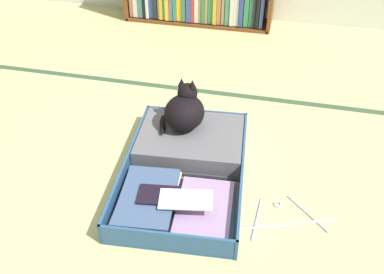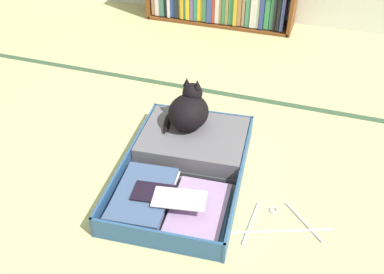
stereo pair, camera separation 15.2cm
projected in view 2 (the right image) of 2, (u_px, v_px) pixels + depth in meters
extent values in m
plane|color=tan|center=(169.00, 206.00, 1.98)|extent=(10.00, 10.00, 0.00)
cube|color=#324C33|center=(226.00, 94.00, 2.78)|extent=(4.80, 0.05, 0.00)
cube|color=brown|center=(219.00, 21.00, 3.75)|extent=(1.26, 0.30, 0.02)
cube|color=#347F64|center=(199.00, 0.00, 3.69)|extent=(0.03, 0.25, 0.28)
cube|color=yellow|center=(204.00, 0.00, 3.68)|extent=(0.04, 0.25, 0.29)
cube|color=#3D734C|center=(208.00, 0.00, 3.66)|extent=(0.03, 0.25, 0.31)
cube|color=#3A4D93|center=(213.00, 2.00, 3.66)|extent=(0.04, 0.25, 0.28)
cube|color=#BA392B|center=(217.00, 3.00, 3.66)|extent=(0.02, 0.25, 0.26)
cube|color=silver|center=(221.00, 1.00, 3.64)|extent=(0.04, 0.25, 0.31)
cube|color=#977D51|center=(224.00, 1.00, 3.63)|extent=(0.02, 0.25, 0.31)
cube|color=#397F4D|center=(227.00, 2.00, 3.62)|extent=(0.03, 0.25, 0.31)
cube|color=#91814D|center=(230.00, 5.00, 3.63)|extent=(0.03, 0.25, 0.27)
cube|color=#3D8957|center=(235.00, 3.00, 3.61)|extent=(0.04, 0.25, 0.31)
cube|color=gold|center=(239.00, 3.00, 3.59)|extent=(0.03, 0.25, 0.32)
cube|color=#A2734A|center=(243.00, 5.00, 3.60)|extent=(0.03, 0.25, 0.28)
cube|color=#A0805E|center=(247.00, 4.00, 3.59)|extent=(0.03, 0.25, 0.30)
cube|color=#468865|center=(251.00, 7.00, 3.59)|extent=(0.04, 0.25, 0.27)
cube|color=silver|center=(255.00, 5.00, 3.56)|extent=(0.03, 0.25, 0.31)
cube|color=silver|center=(260.00, 4.00, 3.55)|extent=(0.04, 0.25, 0.33)
cube|color=#314389|center=(264.00, 8.00, 3.55)|extent=(0.03, 0.25, 0.27)
cube|color=#35864D|center=(270.00, 6.00, 3.53)|extent=(0.04, 0.25, 0.32)
cube|color=#377A58|center=(274.00, 10.00, 3.54)|extent=(0.03, 0.25, 0.26)
cube|color=black|center=(277.00, 10.00, 3.53)|extent=(0.02, 0.25, 0.26)
cube|color=black|center=(281.00, 10.00, 3.51)|extent=(0.03, 0.25, 0.28)
cube|color=#3D4587|center=(285.00, 9.00, 3.50)|extent=(0.03, 0.25, 0.29)
cube|color=#284E7B|center=(171.00, 209.00, 1.95)|extent=(0.62, 0.51, 0.01)
cube|color=#284E7B|center=(156.00, 240.00, 1.75)|extent=(0.58, 0.06, 0.11)
cube|color=#284E7B|center=(112.00, 191.00, 1.98)|extent=(0.05, 0.46, 0.11)
cube|color=#284E7B|center=(233.00, 213.00, 1.87)|extent=(0.05, 0.46, 0.11)
cube|color=#4B5154|center=(171.00, 208.00, 1.95)|extent=(0.60, 0.49, 0.01)
cube|color=#284E7B|center=(194.00, 149.00, 2.31)|extent=(0.62, 0.51, 0.01)
cube|color=#284E7B|center=(203.00, 118.00, 2.45)|extent=(0.58, 0.06, 0.11)
cube|color=#284E7B|center=(144.00, 134.00, 2.33)|extent=(0.05, 0.46, 0.11)
cube|color=#284E7B|center=(246.00, 149.00, 2.23)|extent=(0.05, 0.46, 0.11)
cube|color=#4B5154|center=(194.00, 147.00, 2.30)|extent=(0.60, 0.49, 0.01)
cylinder|color=black|center=(183.00, 175.00, 2.13)|extent=(0.57, 0.07, 0.02)
cube|color=slate|center=(141.00, 202.00, 1.96)|extent=(0.29, 0.38, 0.02)
cube|color=gray|center=(142.00, 198.00, 1.95)|extent=(0.29, 0.39, 0.02)
cube|color=silver|center=(143.00, 195.00, 1.95)|extent=(0.27, 0.40, 0.01)
cube|color=#3C5277|center=(143.00, 193.00, 1.93)|extent=(0.29, 0.41, 0.02)
cube|color=#2B4B66|center=(200.00, 213.00, 1.91)|extent=(0.29, 0.36, 0.02)
cube|color=#997AA5|center=(198.00, 210.00, 1.91)|extent=(0.28, 0.41, 0.01)
cube|color=white|center=(179.00, 199.00, 1.87)|extent=(0.26, 0.17, 0.01)
cube|color=black|center=(153.00, 192.00, 1.91)|extent=(0.20, 0.15, 0.01)
cube|color=#5C5A61|center=(194.00, 141.00, 2.28)|extent=(0.59, 0.48, 0.10)
torus|color=white|center=(206.00, 132.00, 2.26)|extent=(0.10, 0.10, 0.01)
cylinder|color=black|center=(175.00, 116.00, 2.47)|extent=(0.02, 0.02, 0.10)
cylinder|color=black|center=(230.00, 123.00, 2.41)|extent=(0.02, 0.02, 0.10)
cube|color=#2A873C|center=(148.00, 237.00, 1.76)|extent=(0.04, 0.01, 0.02)
cube|color=green|center=(194.00, 243.00, 1.72)|extent=(0.04, 0.01, 0.03)
ellipsoid|color=black|center=(189.00, 112.00, 2.24)|extent=(0.23, 0.25, 0.18)
ellipsoid|color=black|center=(193.00, 112.00, 2.31)|extent=(0.16, 0.09, 0.10)
sphere|color=black|center=(192.00, 93.00, 2.22)|extent=(0.11, 0.11, 0.11)
cone|color=black|center=(197.00, 84.00, 2.17)|extent=(0.04, 0.04, 0.05)
cone|color=black|center=(187.00, 82.00, 2.19)|extent=(0.04, 0.04, 0.05)
sphere|color=yellow|center=(199.00, 89.00, 2.24)|extent=(0.02, 0.02, 0.02)
sphere|color=yellow|center=(192.00, 87.00, 2.26)|extent=(0.02, 0.02, 0.02)
ellipsoid|color=black|center=(167.00, 123.00, 2.29)|extent=(0.08, 0.18, 0.03)
cylinder|color=silver|center=(279.00, 231.00, 1.85)|extent=(0.45, 0.18, 0.01)
cylinder|color=silver|center=(251.00, 223.00, 1.89)|extent=(0.03, 0.26, 0.01)
cylinder|color=silver|center=(303.00, 221.00, 1.90)|extent=(0.19, 0.19, 0.01)
torus|color=silver|center=(274.00, 210.00, 1.95)|extent=(0.05, 0.05, 0.01)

